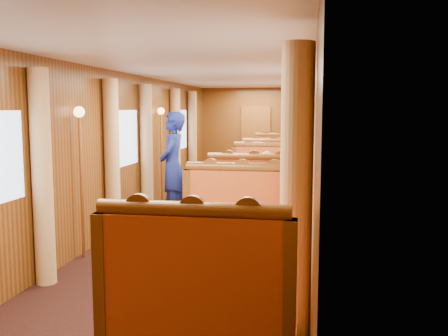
% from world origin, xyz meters
% --- Properties ---
extents(floor, '(3.00, 12.00, 0.01)m').
position_xyz_m(floor, '(0.00, 0.00, 0.00)').
color(floor, black).
rests_on(floor, ground).
extents(ceiling, '(3.00, 12.00, 0.01)m').
position_xyz_m(ceiling, '(0.00, 0.00, 2.50)').
color(ceiling, silver).
rests_on(ceiling, wall_left).
extents(wall_far, '(3.00, 0.01, 2.50)m').
position_xyz_m(wall_far, '(0.00, 6.00, 1.25)').
color(wall_far, brown).
rests_on(wall_far, floor).
extents(wall_left, '(0.01, 12.00, 2.50)m').
position_xyz_m(wall_left, '(-1.50, 0.00, 1.25)').
color(wall_left, brown).
rests_on(wall_left, floor).
extents(wall_right, '(0.01, 12.00, 2.50)m').
position_xyz_m(wall_right, '(1.50, 0.00, 1.25)').
color(wall_right, brown).
rests_on(wall_right, floor).
extents(doorway_far, '(0.80, 0.04, 2.00)m').
position_xyz_m(doorway_far, '(0.00, 5.97, 1.00)').
color(doorway_far, brown).
rests_on(doorway_far, floor).
extents(table_near, '(1.05, 0.72, 0.75)m').
position_xyz_m(table_near, '(0.75, -3.50, 0.38)').
color(table_near, white).
rests_on(table_near, floor).
extents(banquette_near_fwd, '(1.30, 0.55, 1.34)m').
position_xyz_m(banquette_near_fwd, '(0.75, -4.51, 0.42)').
color(banquette_near_fwd, '#B52D14').
rests_on(banquette_near_fwd, floor).
extents(banquette_near_aft, '(1.30, 0.55, 1.34)m').
position_xyz_m(banquette_near_aft, '(0.75, -2.49, 0.42)').
color(banquette_near_aft, '#B52D14').
rests_on(banquette_near_aft, floor).
extents(table_mid, '(1.05, 0.72, 0.75)m').
position_xyz_m(table_mid, '(0.75, 0.00, 0.38)').
color(table_mid, white).
rests_on(table_mid, floor).
extents(banquette_mid_fwd, '(1.30, 0.55, 1.34)m').
position_xyz_m(banquette_mid_fwd, '(0.75, -1.01, 0.42)').
color(banquette_mid_fwd, '#B52D14').
rests_on(banquette_mid_fwd, floor).
extents(banquette_mid_aft, '(1.30, 0.55, 1.34)m').
position_xyz_m(banquette_mid_aft, '(0.75, 1.01, 0.42)').
color(banquette_mid_aft, '#B52D14').
rests_on(banquette_mid_aft, floor).
extents(table_far, '(1.05, 0.72, 0.75)m').
position_xyz_m(table_far, '(0.75, 3.50, 0.38)').
color(table_far, white).
rests_on(table_far, floor).
extents(banquette_far_fwd, '(1.30, 0.55, 1.34)m').
position_xyz_m(banquette_far_fwd, '(0.75, 2.49, 0.42)').
color(banquette_far_fwd, '#B52D14').
rests_on(banquette_far_fwd, floor).
extents(banquette_far_aft, '(1.30, 0.55, 1.34)m').
position_xyz_m(banquette_far_aft, '(0.75, 4.51, 0.42)').
color(banquette_far_aft, '#B52D14').
rests_on(banquette_far_aft, floor).
extents(tea_tray, '(0.41, 0.36, 0.01)m').
position_xyz_m(tea_tray, '(0.64, -3.57, 0.76)').
color(tea_tray, silver).
rests_on(tea_tray, table_near).
extents(teapot_left, '(0.20, 0.16, 0.15)m').
position_xyz_m(teapot_left, '(0.56, -3.64, 0.82)').
color(teapot_left, silver).
rests_on(teapot_left, tea_tray).
extents(teapot_right, '(0.20, 0.18, 0.13)m').
position_xyz_m(teapot_right, '(0.76, -3.61, 0.82)').
color(teapot_right, silver).
rests_on(teapot_right, tea_tray).
extents(teapot_back, '(0.18, 0.14, 0.13)m').
position_xyz_m(teapot_back, '(0.67, -3.40, 0.81)').
color(teapot_back, silver).
rests_on(teapot_back, tea_tray).
extents(fruit_plate, '(0.21, 0.21, 0.05)m').
position_xyz_m(fruit_plate, '(1.06, -3.60, 0.77)').
color(fruit_plate, white).
rests_on(fruit_plate, table_near).
extents(cup_inboard, '(0.08, 0.08, 0.26)m').
position_xyz_m(cup_inboard, '(0.36, -3.38, 0.86)').
color(cup_inboard, white).
rests_on(cup_inboard, table_near).
extents(cup_outboard, '(0.08, 0.08, 0.26)m').
position_xyz_m(cup_outboard, '(0.47, -3.27, 0.86)').
color(cup_outboard, white).
rests_on(cup_outboard, table_near).
extents(rose_vase_mid, '(0.06, 0.06, 0.36)m').
position_xyz_m(rose_vase_mid, '(0.77, 0.00, 0.93)').
color(rose_vase_mid, silver).
rests_on(rose_vase_mid, table_mid).
extents(rose_vase_far, '(0.06, 0.06, 0.36)m').
position_xyz_m(rose_vase_far, '(0.73, 3.53, 0.93)').
color(rose_vase_far, silver).
rests_on(rose_vase_far, table_far).
extents(curtain_left_near_b, '(0.22, 0.22, 2.35)m').
position_xyz_m(curtain_left_near_b, '(-1.38, -2.72, 1.18)').
color(curtain_left_near_b, '#DEAD71').
rests_on(curtain_left_near_b, floor).
extents(window_right_near, '(0.01, 1.20, 0.90)m').
position_xyz_m(window_right_near, '(1.49, -3.50, 1.45)').
color(window_right_near, '#97ADCD').
rests_on(window_right_near, wall_right).
extents(curtain_right_near_a, '(0.22, 0.22, 2.35)m').
position_xyz_m(curtain_right_near_a, '(1.38, -4.28, 1.18)').
color(curtain_right_near_a, '#DEAD71').
rests_on(curtain_right_near_a, floor).
extents(curtain_right_near_b, '(0.22, 0.22, 2.35)m').
position_xyz_m(curtain_right_near_b, '(1.38, -2.72, 1.18)').
color(curtain_right_near_b, '#DEAD71').
rests_on(curtain_right_near_b, floor).
extents(window_left_mid, '(0.01, 1.20, 0.90)m').
position_xyz_m(window_left_mid, '(-1.49, 0.00, 1.45)').
color(window_left_mid, '#97ADCD').
rests_on(window_left_mid, wall_left).
extents(curtain_left_mid_a, '(0.22, 0.22, 2.35)m').
position_xyz_m(curtain_left_mid_a, '(-1.38, -0.78, 1.18)').
color(curtain_left_mid_a, '#DEAD71').
rests_on(curtain_left_mid_a, floor).
extents(curtain_left_mid_b, '(0.22, 0.22, 2.35)m').
position_xyz_m(curtain_left_mid_b, '(-1.38, 0.78, 1.18)').
color(curtain_left_mid_b, '#DEAD71').
rests_on(curtain_left_mid_b, floor).
extents(window_right_mid, '(0.01, 1.20, 0.90)m').
position_xyz_m(window_right_mid, '(1.49, 0.00, 1.45)').
color(window_right_mid, '#97ADCD').
rests_on(window_right_mid, wall_right).
extents(curtain_right_mid_a, '(0.22, 0.22, 2.35)m').
position_xyz_m(curtain_right_mid_a, '(1.38, -0.78, 1.18)').
color(curtain_right_mid_a, '#DEAD71').
rests_on(curtain_right_mid_a, floor).
extents(curtain_right_mid_b, '(0.22, 0.22, 2.35)m').
position_xyz_m(curtain_right_mid_b, '(1.38, 0.78, 1.18)').
color(curtain_right_mid_b, '#DEAD71').
rests_on(curtain_right_mid_b, floor).
extents(window_left_far, '(0.01, 1.20, 0.90)m').
position_xyz_m(window_left_far, '(-1.49, 3.50, 1.45)').
color(window_left_far, '#97ADCD').
rests_on(window_left_far, wall_left).
extents(curtain_left_far_a, '(0.22, 0.22, 2.35)m').
position_xyz_m(curtain_left_far_a, '(-1.38, 2.72, 1.18)').
color(curtain_left_far_a, '#DEAD71').
rests_on(curtain_left_far_a, floor).
extents(curtain_left_far_b, '(0.22, 0.22, 2.35)m').
position_xyz_m(curtain_left_far_b, '(-1.38, 4.28, 1.18)').
color(curtain_left_far_b, '#DEAD71').
rests_on(curtain_left_far_b, floor).
extents(window_right_far, '(0.01, 1.20, 0.90)m').
position_xyz_m(window_right_far, '(1.49, 3.50, 1.45)').
color(window_right_far, '#97ADCD').
rests_on(window_right_far, wall_right).
extents(curtain_right_far_a, '(0.22, 0.22, 2.35)m').
position_xyz_m(curtain_right_far_a, '(1.38, 2.72, 1.18)').
color(curtain_right_far_a, '#DEAD71').
rests_on(curtain_right_far_a, floor).
extents(curtain_right_far_b, '(0.22, 0.22, 2.35)m').
position_xyz_m(curtain_right_far_b, '(1.38, 4.28, 1.18)').
color(curtain_right_far_b, '#DEAD71').
rests_on(curtain_right_far_b, floor).
extents(sconce_left_fore, '(0.14, 0.14, 1.95)m').
position_xyz_m(sconce_left_fore, '(-1.40, -1.75, 1.38)').
color(sconce_left_fore, '#BF8C3F').
rests_on(sconce_left_fore, floor).
extents(sconce_right_fore, '(0.14, 0.14, 1.95)m').
position_xyz_m(sconce_right_fore, '(1.40, -1.75, 1.38)').
color(sconce_right_fore, '#BF8C3F').
rests_on(sconce_right_fore, floor).
extents(sconce_left_aft, '(0.14, 0.14, 1.95)m').
position_xyz_m(sconce_left_aft, '(-1.40, 1.75, 1.38)').
color(sconce_left_aft, '#BF8C3F').
rests_on(sconce_left_aft, floor).
extents(sconce_right_aft, '(0.14, 0.14, 1.95)m').
position_xyz_m(sconce_right_aft, '(1.40, 1.75, 1.38)').
color(sconce_right_aft, '#BF8C3F').
rests_on(sconce_right_aft, floor).
extents(steward, '(0.47, 0.70, 1.87)m').
position_xyz_m(steward, '(-0.86, 0.62, 0.94)').
color(steward, navy).
rests_on(steward, floor).
extents(passenger, '(0.40, 0.44, 0.76)m').
position_xyz_m(passenger, '(0.75, 0.76, 0.74)').
color(passenger, beige).
rests_on(passenger, banquette_mid_aft).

